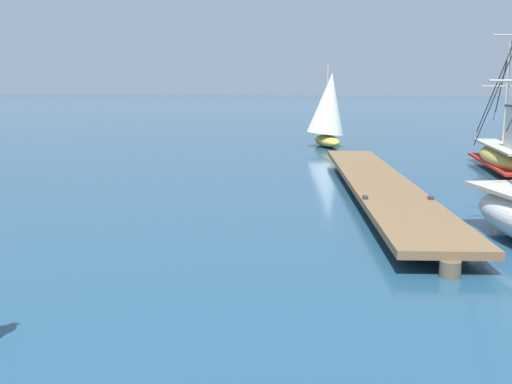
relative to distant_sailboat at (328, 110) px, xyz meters
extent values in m
cube|color=brown|center=(1.55, -14.30, -1.56)|extent=(3.05, 16.13, 0.16)
cylinder|color=brown|center=(2.18, -22.30, -1.78)|extent=(0.36, 0.36, 0.29)
cylinder|color=brown|center=(1.76, -16.97, -1.78)|extent=(0.36, 0.36, 0.29)
cylinder|color=brown|center=(1.35, -11.64, -1.78)|extent=(0.36, 0.36, 0.29)
cylinder|color=brown|center=(0.93, -6.31, -1.78)|extent=(0.36, 0.36, 0.29)
cube|color=#333338|center=(1.01, -17.56, -1.44)|extent=(0.14, 0.21, 0.08)
cube|color=#333338|center=(2.60, -17.44, -1.44)|extent=(0.14, 0.21, 0.08)
cylinder|color=#333338|center=(7.16, -6.44, 2.42)|extent=(0.14, 3.20, 4.56)
cylinder|color=#B2ADA3|center=(7.16, -6.56, 1.01)|extent=(0.11, 0.11, 3.95)
cylinder|color=#B2ADA3|center=(7.16, -6.56, 1.24)|extent=(1.95, 0.13, 0.06)
cylinder|color=#333338|center=(7.20, -5.49, 1.20)|extent=(0.10, 2.06, 2.93)
cylinder|color=#333338|center=(3.93, -17.79, 1.24)|extent=(0.52, 1.97, 2.88)
ellipsoid|color=gold|center=(-0.05, 0.20, -1.63)|extent=(1.92, 4.02, 0.60)
cylinder|color=#B2ADA3|center=(-0.07, 0.30, 0.54)|extent=(0.08, 0.08, 3.72)
cone|color=silver|center=(0.01, -0.04, 0.35)|extent=(2.62, 2.38, 3.35)
camera|label=1|loc=(0.11, -32.59, 1.29)|focal=42.91mm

